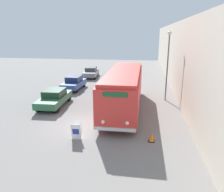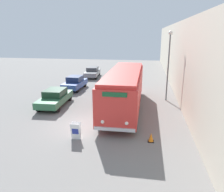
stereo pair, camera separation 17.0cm
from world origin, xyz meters
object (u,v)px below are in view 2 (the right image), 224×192
(sign_board, at_px, (76,131))
(parked_car_far, at_px, (92,72))
(parked_car_near, at_px, (55,97))
(traffic_cone, at_px, (151,137))
(parked_car_mid, at_px, (75,83))
(vintage_bus, at_px, (124,88))
(streetlamp, at_px, (169,57))

(sign_board, relative_size, parked_car_far, 0.22)
(parked_car_near, height_order, traffic_cone, parked_car_near)
(sign_board, height_order, parked_car_near, parked_car_near)
(sign_board, distance_m, parked_car_mid, 12.58)
(vintage_bus, distance_m, traffic_cone, 6.22)
(sign_board, bearing_deg, vintage_bus, 69.26)
(vintage_bus, xyz_separation_m, sign_board, (-2.28, -6.01, -1.33))
(vintage_bus, xyz_separation_m, parked_car_mid, (-6.30, 5.90, -1.07))
(vintage_bus, bearing_deg, parked_car_near, -179.04)
(vintage_bus, relative_size, parked_car_mid, 2.65)
(parked_car_mid, bearing_deg, sign_board, -69.34)
(parked_car_mid, bearing_deg, streetlamp, -13.49)
(vintage_bus, distance_m, parked_car_near, 6.21)
(sign_board, relative_size, parked_car_near, 0.22)
(parked_car_mid, distance_m, traffic_cone, 14.32)
(parked_car_mid, bearing_deg, traffic_cone, -51.60)
(sign_board, distance_m, streetlamp, 11.51)
(parked_car_far, xyz_separation_m, traffic_cone, (8.32, -18.99, -0.50))
(vintage_bus, height_order, parked_car_far, vintage_bus)
(parked_car_far, bearing_deg, vintage_bus, -70.21)
(parked_car_near, relative_size, parked_car_far, 0.99)
(parked_car_near, distance_m, parked_car_far, 13.48)
(streetlamp, xyz_separation_m, traffic_cone, (-1.51, -8.75, -3.88))
(streetlamp, relative_size, parked_car_mid, 1.52)
(parked_car_far, relative_size, traffic_cone, 8.70)
(streetlamp, height_order, parked_car_near, streetlamp)
(parked_car_near, height_order, parked_car_mid, parked_car_mid)
(sign_board, height_order, parked_car_far, parked_car_far)
(vintage_bus, relative_size, parked_car_far, 2.34)
(streetlamp, distance_m, parked_car_mid, 10.92)
(traffic_cone, bearing_deg, vintage_bus, 111.35)
(sign_board, distance_m, traffic_cone, 4.49)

